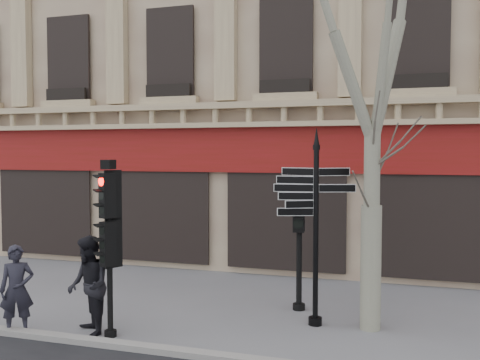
% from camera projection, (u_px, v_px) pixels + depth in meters
% --- Properties ---
extents(ground, '(80.00, 80.00, 0.00)m').
position_uv_depth(ground, '(231.00, 332.00, 10.45)').
color(ground, slate).
rests_on(ground, ground).
extents(kerb, '(80.00, 0.25, 0.12)m').
position_uv_depth(kerb, '(205.00, 355.00, 9.11)').
color(kerb, gray).
rests_on(kerb, ground).
extents(building, '(28.00, 15.52, 18.00)m').
position_uv_depth(building, '(326.00, 19.00, 21.88)').
color(building, '#9B8067').
rests_on(building, ground).
extents(fingerpost, '(1.93, 1.93, 4.03)m').
position_uv_depth(fingerpost, '(316.00, 193.00, 10.77)').
color(fingerpost, black).
rests_on(fingerpost, ground).
extents(traffic_signal_main, '(0.45, 0.40, 3.39)m').
position_uv_depth(traffic_signal_main, '(109.00, 226.00, 10.10)').
color(traffic_signal_main, black).
rests_on(traffic_signal_main, ground).
extents(traffic_signal_secondary, '(0.52, 0.41, 2.86)m').
position_uv_depth(traffic_signal_secondary, '(299.00, 221.00, 11.86)').
color(traffic_signal_secondary, black).
rests_on(traffic_signal_secondary, ground).
extents(pedestrian_a, '(0.76, 0.70, 1.73)m').
position_uv_depth(pedestrian_a, '(17.00, 290.00, 10.34)').
color(pedestrian_a, black).
rests_on(pedestrian_a, ground).
extents(pedestrian_b, '(1.17, 1.17, 1.92)m').
position_uv_depth(pedestrian_b, '(88.00, 286.00, 10.28)').
color(pedestrian_b, black).
rests_on(pedestrian_b, ground).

